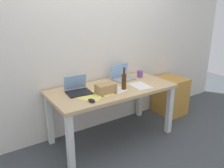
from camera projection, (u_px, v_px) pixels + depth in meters
ground_plane at (112, 137)px, 3.26m from camera, size 8.00×8.00×0.00m
back_wall at (94, 39)px, 3.20m from camera, size 5.20×0.08×2.60m
desk at (112, 95)px, 3.06m from camera, size 1.62×0.77×0.73m
laptop_left at (78, 89)px, 2.85m from camera, size 0.31×0.28×0.20m
laptop_right at (122, 76)px, 3.36m from camera, size 0.33×0.25×0.21m
beer_bottle at (124, 81)px, 2.94m from camera, size 0.06×0.06×0.28m
computer_mouse at (92, 100)px, 2.58m from camera, size 0.08×0.11×0.03m
cardboard_box at (106, 88)px, 2.84m from camera, size 0.24×0.15×0.11m
coffee_mug at (140, 74)px, 3.45m from camera, size 0.08×0.08×0.09m
paper_sheet_center at (114, 89)px, 2.97m from camera, size 0.26×0.33×0.00m
paper_sheet_front_left at (89, 97)px, 2.72m from camera, size 0.32×0.36×0.00m
paper_yellow_folder at (103, 92)px, 2.87m from camera, size 0.26×0.33×0.00m
paper_sheet_front_right at (140, 86)px, 3.10m from camera, size 0.24×0.32×0.00m
filing_cabinet at (170, 95)px, 3.92m from camera, size 0.40×0.48×0.61m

